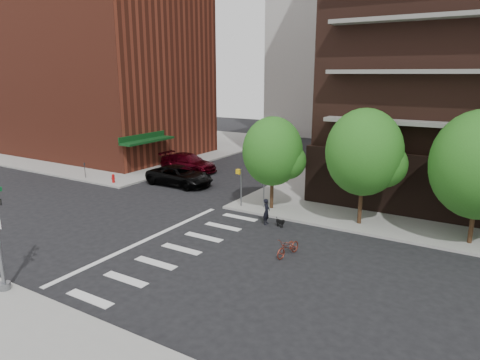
% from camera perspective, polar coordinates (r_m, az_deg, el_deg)
% --- Properties ---
extents(ground, '(120.00, 120.00, 0.00)m').
position_cam_1_polar(ground, '(25.01, -13.23, -7.56)').
color(ground, black).
rests_on(ground, ground).
extents(sidewalk_nw, '(31.00, 33.00, 0.15)m').
position_cam_1_polar(sidewalk_nw, '(57.96, -14.51, 4.66)').
color(sidewalk_nw, gray).
rests_on(sidewalk_nw, ground).
extents(crosswalk, '(3.85, 13.00, 0.01)m').
position_cam_1_polar(crosswalk, '(23.60, -9.33, -8.68)').
color(crosswalk, silver).
rests_on(crosswalk, ground).
extents(midrise_nw, '(21.40, 15.50, 20.00)m').
position_cam_1_polar(midrise_nw, '(51.69, -17.66, 14.60)').
color(midrise_nw, maroon).
rests_on(midrise_nw, sidewalk_nw).
extents(tree_a, '(4.00, 4.00, 5.90)m').
position_cam_1_polar(tree_a, '(28.35, 4.36, 3.82)').
color(tree_a, '#301E11').
rests_on(tree_a, sidewalk_ne).
extents(tree_b, '(4.50, 4.50, 6.65)m').
position_cam_1_polar(tree_b, '(26.15, 16.20, 3.56)').
color(tree_b, '#301E11').
rests_on(tree_b, sidewalk_ne).
extents(tree_c, '(5.00, 5.00, 6.80)m').
position_cam_1_polar(tree_c, '(25.34, 29.36, 1.76)').
color(tree_c, '#301E11').
rests_on(tree_c, sidewalk_ne).
extents(pedestrian_signal, '(2.18, 0.67, 2.60)m').
position_cam_1_polar(pedestrian_signal, '(29.10, 0.81, -0.28)').
color(pedestrian_signal, slate).
rests_on(pedestrian_signal, sidewalk_ne).
extents(fire_hydrant, '(0.24, 0.24, 0.73)m').
position_cam_1_polar(fire_hydrant, '(37.29, -16.54, 0.26)').
color(fire_hydrant, '#A50C0C').
rests_on(fire_hydrant, sidewalk_nw).
extents(parking_meter, '(0.10, 0.08, 1.32)m').
position_cam_1_polar(parking_meter, '(39.82, -20.00, 1.45)').
color(parking_meter, black).
rests_on(parking_meter, sidewalk_nw).
extents(parked_car_black, '(2.75, 5.83, 1.61)m').
position_cam_1_polar(parked_car_black, '(35.76, -8.05, 0.56)').
color(parked_car_black, black).
rests_on(parked_car_black, ground).
extents(parked_car_maroon, '(2.50, 5.85, 1.68)m').
position_cam_1_polar(parked_car_maroon, '(40.86, -6.90, 2.33)').
color(parked_car_maroon, '#3B020C').
rests_on(parked_car_maroon, ground).
extents(parked_car_silver, '(1.85, 4.41, 1.42)m').
position_cam_1_polar(parked_car_silver, '(49.88, 3.58, 4.37)').
color(parked_car_silver, '#A0A4A8').
rests_on(parked_car_silver, ground).
extents(scooter, '(0.95, 1.90, 0.95)m').
position_cam_1_polar(scooter, '(22.08, 6.46, -8.89)').
color(scooter, maroon).
rests_on(scooter, ground).
extents(dog_walker, '(0.65, 0.49, 1.62)m').
position_cam_1_polar(dog_walker, '(26.33, 3.56, -4.23)').
color(dog_walker, black).
rests_on(dog_walker, ground).
extents(dog, '(0.62, 0.38, 0.53)m').
position_cam_1_polar(dog, '(26.03, 5.41, -5.60)').
color(dog, black).
rests_on(dog, ground).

